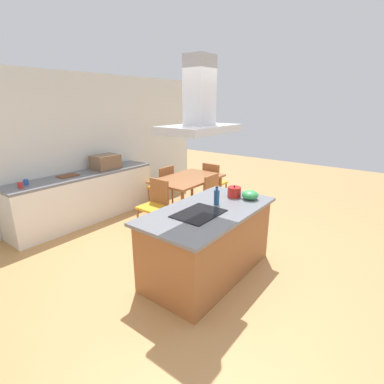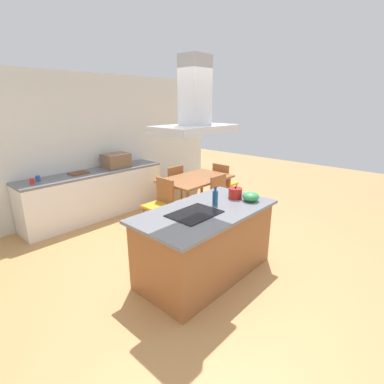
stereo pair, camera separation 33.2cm
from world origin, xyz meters
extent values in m
plane|color=tan|center=(0.00, 1.50, 0.00)|extent=(16.00, 16.00, 0.00)
cube|color=silver|center=(0.00, 3.25, 1.35)|extent=(7.20, 0.10, 2.70)
cube|color=#995B33|center=(0.00, 0.00, 0.43)|extent=(1.75, 0.89, 0.86)
cube|color=slate|center=(0.00, 0.00, 0.88)|extent=(1.85, 0.99, 0.04)
cube|color=black|center=(-0.21, 0.00, 0.91)|extent=(0.60, 0.44, 0.01)
cylinder|color=#B21E19|center=(0.61, -0.01, 0.97)|extent=(0.19, 0.19, 0.14)
sphere|color=black|center=(0.61, -0.01, 1.05)|extent=(0.03, 0.03, 0.03)
cone|color=#B21E19|center=(0.73, -0.01, 0.98)|extent=(0.06, 0.03, 0.04)
cylinder|color=navy|center=(0.20, 0.01, 1.00)|extent=(0.07, 0.07, 0.19)
cylinder|color=navy|center=(0.20, 0.01, 1.11)|extent=(0.03, 0.03, 0.04)
cylinder|color=black|center=(0.20, 0.01, 1.14)|extent=(0.04, 0.04, 0.01)
ellipsoid|color=#33934C|center=(0.65, -0.23, 0.96)|extent=(0.22, 0.22, 0.12)
cube|color=white|center=(0.11, 2.88, 0.43)|extent=(2.78, 0.62, 0.86)
cube|color=slate|center=(0.11, 2.88, 0.88)|extent=(2.78, 0.62, 0.04)
cube|color=brown|center=(0.61, 2.88, 1.04)|extent=(0.50, 0.38, 0.28)
cylinder|color=red|center=(-1.01, 2.83, 0.95)|extent=(0.08, 0.08, 0.09)
cylinder|color=#2D56B2|center=(-0.88, 2.94, 0.95)|extent=(0.08, 0.08, 0.09)
cube|color=brown|center=(-0.17, 2.93, 0.91)|extent=(0.34, 0.24, 0.02)
cube|color=#995B33|center=(1.50, 1.52, 0.73)|extent=(1.40, 0.90, 0.04)
cylinder|color=#995B33|center=(0.88, 1.15, 0.35)|extent=(0.06, 0.06, 0.71)
cylinder|color=#995B33|center=(2.12, 1.15, 0.35)|extent=(0.06, 0.06, 0.71)
cylinder|color=#995B33|center=(0.88, 1.89, 0.35)|extent=(0.06, 0.06, 0.71)
cylinder|color=#995B33|center=(2.12, 1.89, 0.35)|extent=(0.06, 0.06, 0.71)
cube|color=gold|center=(2.50, 1.52, 0.43)|extent=(0.42, 0.42, 0.04)
cube|color=#995B33|center=(2.31, 1.52, 0.67)|extent=(0.04, 0.42, 0.44)
cylinder|color=#995B33|center=(2.68, 1.70, 0.21)|extent=(0.04, 0.04, 0.41)
cylinder|color=#995B33|center=(2.68, 1.34, 0.21)|extent=(0.04, 0.04, 0.41)
cylinder|color=#995B33|center=(2.32, 1.70, 0.21)|extent=(0.04, 0.04, 0.41)
cylinder|color=#995B33|center=(2.32, 1.34, 0.21)|extent=(0.04, 0.04, 0.41)
cube|color=gold|center=(0.50, 1.52, 0.43)|extent=(0.42, 0.42, 0.04)
cube|color=#995B33|center=(0.69, 1.52, 0.67)|extent=(0.04, 0.42, 0.44)
cylinder|color=#995B33|center=(0.32, 1.34, 0.21)|extent=(0.04, 0.04, 0.41)
cylinder|color=#995B33|center=(0.32, 1.70, 0.21)|extent=(0.04, 0.04, 0.41)
cylinder|color=#995B33|center=(0.68, 1.34, 0.21)|extent=(0.04, 0.04, 0.41)
cylinder|color=#995B33|center=(0.68, 1.70, 0.21)|extent=(0.04, 0.04, 0.41)
cube|color=gold|center=(1.50, 2.27, 0.43)|extent=(0.42, 0.42, 0.04)
cube|color=#995B33|center=(1.50, 2.08, 0.67)|extent=(0.42, 0.04, 0.44)
cylinder|color=#995B33|center=(1.32, 2.45, 0.21)|extent=(0.04, 0.04, 0.41)
cylinder|color=#995B33|center=(1.68, 2.45, 0.21)|extent=(0.04, 0.04, 0.41)
cylinder|color=#995B33|center=(1.32, 2.09, 0.21)|extent=(0.04, 0.04, 0.41)
cylinder|color=#995B33|center=(1.68, 2.09, 0.21)|extent=(0.04, 0.04, 0.41)
cube|color=gold|center=(1.50, 0.77, 0.43)|extent=(0.42, 0.42, 0.04)
cube|color=#995B33|center=(1.50, 0.96, 0.67)|extent=(0.42, 0.04, 0.44)
cylinder|color=#995B33|center=(1.68, 0.59, 0.21)|extent=(0.04, 0.04, 0.41)
cylinder|color=#995B33|center=(1.32, 0.59, 0.21)|extent=(0.04, 0.04, 0.41)
cylinder|color=#995B33|center=(1.68, 0.95, 0.21)|extent=(0.04, 0.04, 0.41)
cylinder|color=#995B33|center=(1.32, 0.95, 0.21)|extent=(0.04, 0.04, 0.41)
cube|color=#ADADB2|center=(-0.21, 0.00, 1.89)|extent=(0.90, 0.55, 0.08)
cube|color=#ADADB2|center=(-0.21, 0.00, 2.28)|extent=(0.28, 0.24, 0.70)
camera|label=1|loc=(-2.78, -1.87, 2.17)|focal=26.89mm
camera|label=2|loc=(-2.56, -2.12, 2.17)|focal=26.89mm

